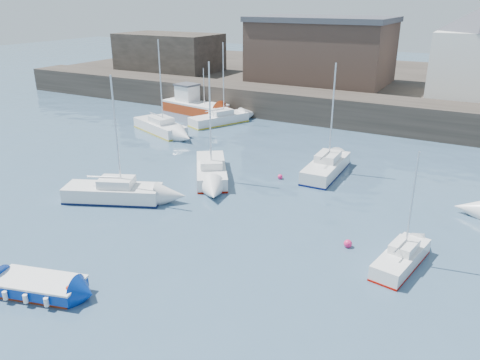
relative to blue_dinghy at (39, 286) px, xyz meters
The scene contains 17 objects.
water 3.24m from the blue_dinghy, 24.77° to the left, with size 220.00×220.00×0.00m, color #2D4760.
quay_wall 36.48m from the blue_dinghy, 85.42° to the left, with size 90.00×5.00×3.00m, color #28231E.
land_strip 54.43m from the blue_dinghy, 86.93° to the left, with size 90.00×32.00×2.80m, color #28231E.
bldg_east_d 45.58m from the blue_dinghy, 72.01° to the left, with size 11.14×11.14×8.95m.
warehouse 44.88m from the blue_dinghy, 93.98° to the left, with size 16.40×10.40×7.60m.
bldg_west 50.32m from the blue_dinghy, 120.06° to the left, with size 14.00×8.00×5.00m.
blue_dinghy is the anchor object (origin of this frame).
fishing_boat 35.76m from the blue_dinghy, 113.12° to the left, with size 8.25×4.23×5.21m.
sailboat_a 10.43m from the blue_dinghy, 114.95° to the left, with size 6.57×4.37×8.18m.
sailboat_b 16.28m from the blue_dinghy, 93.97° to the left, with size 5.43×6.64×8.47m.
sailboat_c 17.14m from the blue_dinghy, 36.81° to the left, with size 2.19×4.65×5.88m.
sailboat_e 27.17m from the blue_dinghy, 116.59° to the left, with size 7.24×4.66×8.90m.
sailboat_f 21.80m from the blue_dinghy, 73.63° to the left, with size 2.17×6.34×8.18m.
sailboat_h 31.23m from the blue_dinghy, 106.33° to the left, with size 4.58×6.72×8.30m.
buoy_near 9.98m from the blue_dinghy, 116.32° to the left, with size 0.39×0.39×0.39m, color #D71E5C.
buoy_mid 15.38m from the blue_dinghy, 45.01° to the left, with size 0.44×0.44×0.44m, color #D71E5C.
buoy_far 18.68m from the blue_dinghy, 79.11° to the left, with size 0.37×0.37×0.37m, color #D71E5C.
Camera 1 is at (13.55, -12.52, 12.46)m, focal length 35.00 mm.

